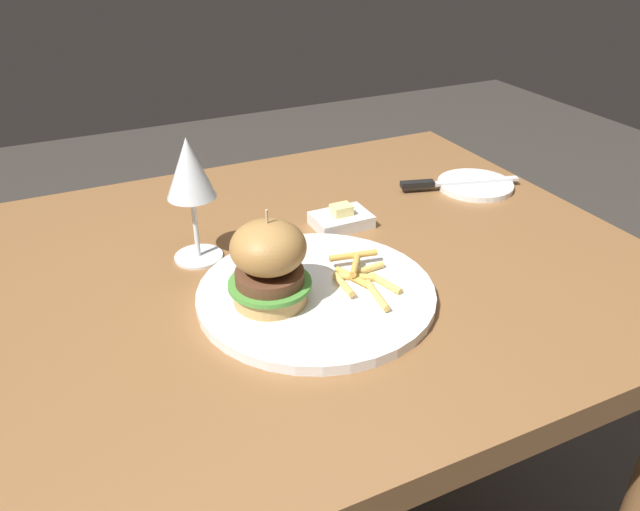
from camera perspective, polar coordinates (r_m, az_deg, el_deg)
dining_table at (r=0.94m, az=-4.76°, el=-6.56°), size 1.11×0.80×0.74m
main_plate at (r=0.82m, az=-0.36°, el=-3.50°), size 0.31×0.31×0.01m
burger_sandwich at (r=0.76m, az=-4.69°, el=-0.68°), size 0.10×0.10×0.13m
fries_pile at (r=0.83m, az=3.79°, el=-1.85°), size 0.08×0.13×0.02m
wine_glass at (r=0.87m, az=-11.85°, el=7.41°), size 0.07×0.07×0.18m
bread_plate at (r=1.17m, az=14.00°, el=6.28°), size 0.14×0.14×0.01m
table_knife at (r=1.15m, az=11.70°, el=6.56°), size 0.22×0.07×0.01m
butter_dish at (r=0.99m, az=1.95°, el=3.35°), size 0.09×0.06×0.04m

